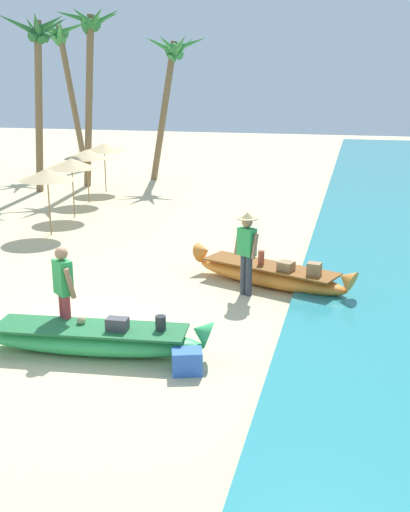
{
  "coord_description": "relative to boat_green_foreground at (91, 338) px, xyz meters",
  "views": [
    {
      "loc": [
        4.65,
        -9.58,
        4.44
      ],
      "look_at": [
        1.74,
        2.2,
        0.9
      ],
      "focal_mm": 43.54,
      "sensor_mm": 36.0,
      "label": 1
    }
  ],
  "objects": [
    {
      "name": "boat_green_foreground",
      "position": [
        0.0,
        0.0,
        0.0
      ],
      "size": [
        4.14,
        1.15,
        0.76
      ],
      "color": "#38B760",
      "rests_on": "ground"
    },
    {
      "name": "palm_tree_tall_inland",
      "position": [
        -7.79,
        13.4,
        4.98
      ],
      "size": [
        2.47,
        2.79,
        6.73
      ],
      "color": "brown",
      "rests_on": "ground"
    },
    {
      "name": "boat_orange_midground",
      "position": [
        2.39,
        4.09,
        0.01
      ],
      "size": [
        3.84,
        2.01,
        0.78
      ],
      "color": "orange",
      "rests_on": "ground"
    },
    {
      "name": "palm_tree_mid_cluster",
      "position": [
        -6.39,
        15.0,
        5.45
      ],
      "size": [
        2.63,
        2.56,
        7.01
      ],
      "color": "brown",
      "rests_on": "ground"
    },
    {
      "name": "cooler_box",
      "position": [
        1.73,
        -0.31,
        -0.07
      ],
      "size": [
        0.55,
        0.47,
        0.38
      ],
      "primitive_type": "cube",
      "rotation": [
        0.0,
        0.0,
        0.31
      ],
      "color": "blue",
      "rests_on": "ground"
    },
    {
      "name": "parasol_row_0",
      "position": [
        -4.41,
        7.12,
        1.48
      ],
      "size": [
        1.6,
        1.6,
        1.91
      ],
      "color": "#8E6B47",
      "rests_on": "ground"
    },
    {
      "name": "person_vendor_hatted",
      "position": [
        1.97,
        3.43,
        0.76
      ],
      "size": [
        0.57,
        0.46,
        1.77
      ],
      "color": "#333842",
      "rests_on": "ground"
    },
    {
      "name": "parasol_row_1",
      "position": [
        -4.75,
        9.39,
        1.48
      ],
      "size": [
        1.6,
        1.6,
        1.91
      ],
      "color": "#8E6B47",
      "rests_on": "ground"
    },
    {
      "name": "palm_tree_leaning_seaward",
      "position": [
        -9.52,
        18.94,
        5.3
      ],
      "size": [
        2.76,
        2.65,
        6.98
      ],
      "color": "brown",
      "rests_on": "ground"
    },
    {
      "name": "ground_plane",
      "position": [
        -0.56,
        0.85,
        -0.26
      ],
      "size": [
        80.0,
        80.0,
        0.0
      ],
      "primitive_type": "plane",
      "color": "beige"
    },
    {
      "name": "parasol_row_2",
      "position": [
        -5.3,
        11.76,
        1.48
      ],
      "size": [
        1.6,
        1.6,
        1.91
      ],
      "color": "#8E6B47",
      "rests_on": "ground"
    },
    {
      "name": "palm_tree_far_behind",
      "position": [
        -3.78,
        17.33,
        4.72
      ],
      "size": [
        2.74,
        2.94,
        6.14
      ],
      "color": "brown",
      "rests_on": "ground"
    },
    {
      "name": "person_tourist_customer",
      "position": [
        -0.6,
        0.31,
        0.7
      ],
      "size": [
        0.55,
        0.5,
        1.71
      ],
      "color": "#B2383D",
      "rests_on": "ground"
    },
    {
      "name": "parasol_row_3",
      "position": [
        -5.55,
        13.94,
        1.48
      ],
      "size": [
        1.6,
        1.6,
        1.91
      ],
      "color": "#8E6B47",
      "rests_on": "ground"
    }
  ]
}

